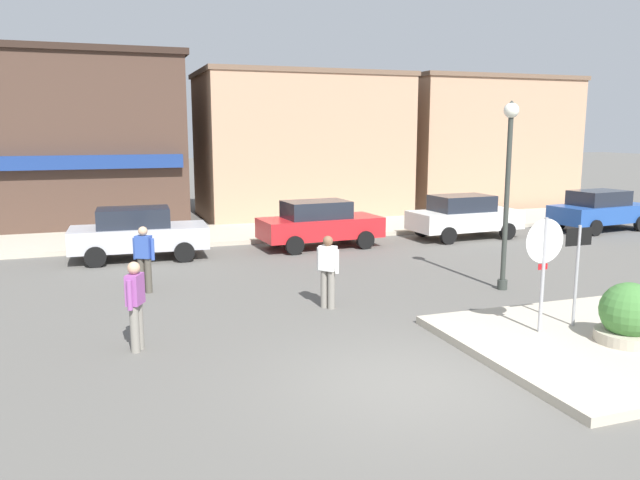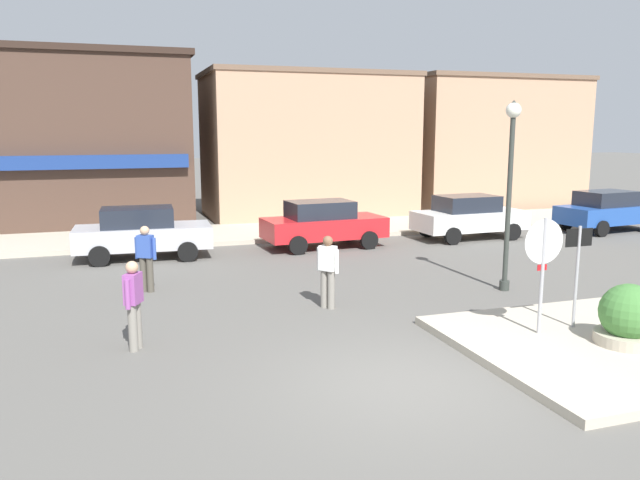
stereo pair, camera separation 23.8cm
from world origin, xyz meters
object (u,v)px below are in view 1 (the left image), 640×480
(parked_car_nearest, at_px, (138,233))
(parked_car_second, at_px, (319,223))
(stop_sign, at_px, (544,260))
(pedestrian_crossing_far, at_px, (328,269))
(pedestrian_crossing_near, at_px, (144,257))
(planter, at_px, (628,320))
(lamp_post, at_px, (508,168))
(parked_car_third, at_px, (464,216))
(parked_car_fourth, at_px, (600,210))
(pedestrian_kerb_side, at_px, (136,303))
(one_way_sign, at_px, (577,265))

(parked_car_nearest, bearing_deg, parked_car_second, -0.18)
(stop_sign, xyz_separation_m, pedestrian_crossing_far, (-3.00, 3.27, -0.65))
(pedestrian_crossing_far, bearing_deg, pedestrian_crossing_near, 143.73)
(planter, relative_size, lamp_post, 0.27)
(lamp_post, relative_size, pedestrian_crossing_far, 2.82)
(parked_car_third, relative_size, parked_car_fourth, 0.98)
(pedestrian_kerb_side, bearing_deg, parked_car_fourth, 24.13)
(parked_car_second, xyz_separation_m, pedestrian_crossing_far, (-2.21, -6.83, 0.06))
(parked_car_third, xyz_separation_m, pedestrian_kerb_side, (-11.82, -8.19, 0.06))
(stop_sign, bearing_deg, planter, -42.23)
(one_way_sign, distance_m, pedestrian_crossing_far, 5.02)
(parked_car_fourth, relative_size, pedestrian_crossing_far, 2.59)
(stop_sign, relative_size, parked_car_second, 0.56)
(stop_sign, height_order, parked_car_third, stop_sign)
(parked_car_nearest, height_order, parked_car_third, same)
(pedestrian_crossing_near, distance_m, pedestrian_kerb_side, 4.11)
(planter, distance_m, parked_car_third, 11.64)
(parked_car_fourth, distance_m, pedestrian_kerb_side, 19.46)
(parked_car_third, height_order, parked_car_fourth, same)
(pedestrian_crossing_far, height_order, pedestrian_kerb_side, same)
(one_way_sign, height_order, pedestrian_crossing_far, one_way_sign)
(lamp_post, xyz_separation_m, parked_car_nearest, (-8.17, 6.75, -2.15))
(parked_car_fourth, bearing_deg, parked_car_second, 178.67)
(parked_car_third, bearing_deg, parked_car_nearest, 179.72)
(parked_car_fourth, distance_m, pedestrian_crossing_far, 15.16)
(parked_car_third, xyz_separation_m, pedestrian_crossing_near, (-11.39, -4.10, 0.06))
(lamp_post, height_order, parked_car_third, lamp_post)
(parked_car_fourth, xyz_separation_m, pedestrian_crossing_near, (-17.34, -3.87, 0.06))
(parked_car_second, relative_size, pedestrian_crossing_far, 2.55)
(planter, distance_m, pedestrian_crossing_far, 5.91)
(planter, relative_size, parked_car_nearest, 0.30)
(parked_car_nearest, distance_m, pedestrian_crossing_far, 7.73)
(lamp_post, xyz_separation_m, pedestrian_crossing_far, (-4.60, -0.10, -2.09))
(planter, xyz_separation_m, parked_car_second, (-1.87, 11.09, 0.25))
(parked_car_fourth, bearing_deg, stop_sign, -137.30)
(one_way_sign, height_order, pedestrian_kerb_side, one_way_sign)
(parked_car_second, height_order, parked_car_third, same)
(pedestrian_crossing_far, bearing_deg, parked_car_third, 41.36)
(parked_car_fourth, bearing_deg, lamp_post, -144.48)
(pedestrian_crossing_near, distance_m, pedestrian_crossing_far, 4.56)
(stop_sign, height_order, pedestrian_kerb_side, stop_sign)
(pedestrian_kerb_side, bearing_deg, parked_car_second, 52.49)
(parked_car_fourth, height_order, pedestrian_kerb_side, pedestrian_kerb_side)
(stop_sign, xyz_separation_m, planter, (1.09, -0.99, -0.96))
(lamp_post, relative_size, pedestrian_crossing_near, 2.82)
(stop_sign, relative_size, planter, 1.88)
(parked_car_second, bearing_deg, parked_car_third, -0.39)
(planter, bearing_deg, parked_car_third, 71.82)
(stop_sign, distance_m, pedestrian_crossing_near, 8.98)
(stop_sign, xyz_separation_m, parked_car_nearest, (-6.57, 10.12, -0.71))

